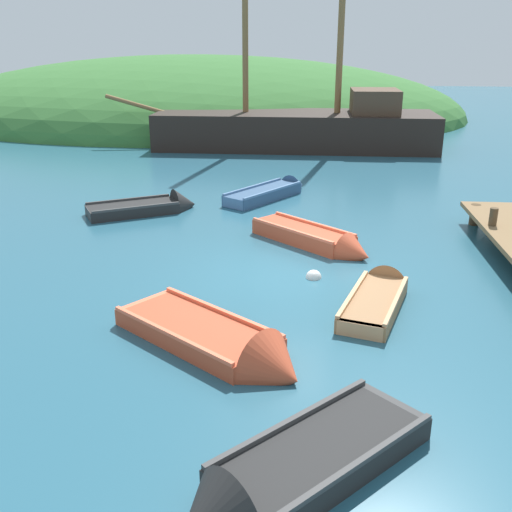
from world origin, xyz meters
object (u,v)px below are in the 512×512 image
object	(u,v)px
rowboat_far	(225,347)
rowboat_center	(317,241)
sailing_ship	(298,135)
rowboat_outer_right	(286,480)
rowboat_near_dock	(273,193)
rowboat_outer_left	(151,209)
rowboat_portside	(378,298)
buoy_white	(314,278)

from	to	relation	value
rowboat_far	rowboat_center	world-z (taller)	rowboat_far
sailing_ship	rowboat_far	distance (m)	20.49
rowboat_center	rowboat_outer_right	bearing A→B (deg)	-50.48
rowboat_far	rowboat_outer_right	distance (m)	3.34
rowboat_near_dock	rowboat_outer_left	world-z (taller)	rowboat_outer_left
rowboat_far	rowboat_outer_right	size ratio (longest dim) A/B	1.12
sailing_ship	rowboat_outer_left	world-z (taller)	sailing_ship
rowboat_outer_left	rowboat_near_dock	bearing A→B (deg)	2.14
rowboat_far	rowboat_portside	size ratio (longest dim) A/B	1.19
sailing_ship	rowboat_outer_right	distance (m)	23.61
rowboat_outer_left	rowboat_center	size ratio (longest dim) A/B	1.04
rowboat_portside	rowboat_outer_left	bearing A→B (deg)	62.74
rowboat_near_dock	rowboat_center	distance (m)	5.23
rowboat_outer_right	rowboat_outer_left	bearing A→B (deg)	-113.94
rowboat_portside	rowboat_outer_right	distance (m)	5.72
rowboat_outer_left	rowboat_portside	size ratio (longest dim) A/B	1.07
sailing_ship	rowboat_far	xyz separation A→B (m)	(-0.64, -20.47, -0.55)
rowboat_near_dock	rowboat_far	bearing A→B (deg)	-147.04
rowboat_outer_right	buoy_white	size ratio (longest dim) A/B	9.51
rowboat_near_dock	rowboat_portside	world-z (taller)	rowboat_near_dock
rowboat_center	rowboat_portside	world-z (taller)	rowboat_center
rowboat_near_dock	rowboat_portside	xyz separation A→B (m)	(2.72, -8.38, -0.03)
rowboat_near_dock	rowboat_portside	distance (m)	8.81
rowboat_near_dock	sailing_ship	bearing A→B (deg)	30.01
sailing_ship	buoy_white	distance (m)	16.97
rowboat_center	buoy_white	world-z (taller)	rowboat_center
rowboat_outer_right	rowboat_center	bearing A→B (deg)	-138.40
rowboat_outer_left	buoy_white	xyz separation A→B (m)	(5.01, -4.94, -0.10)
rowboat_outer_left	rowboat_center	bearing A→B (deg)	-58.55
sailing_ship	rowboat_outer_left	size ratio (longest dim) A/B	4.68
sailing_ship	rowboat_outer_left	bearing A→B (deg)	70.72
rowboat_portside	rowboat_center	bearing A→B (deg)	37.20
rowboat_center	buoy_white	bearing A→B (deg)	-49.79
rowboat_center	sailing_ship	bearing A→B (deg)	135.41
buoy_white	rowboat_center	bearing A→B (deg)	88.32
rowboat_near_dock	rowboat_far	world-z (taller)	rowboat_far
rowboat_portside	buoy_white	world-z (taller)	rowboat_portside
rowboat_center	rowboat_near_dock	bearing A→B (deg)	148.24
rowboat_outer_left	rowboat_portside	distance (m)	8.80
rowboat_outer_right	buoy_white	xyz separation A→B (m)	(0.30, 6.66, -0.11)
rowboat_near_dock	rowboat_portside	size ratio (longest dim) A/B	1.16
rowboat_portside	buoy_white	size ratio (longest dim) A/B	8.94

